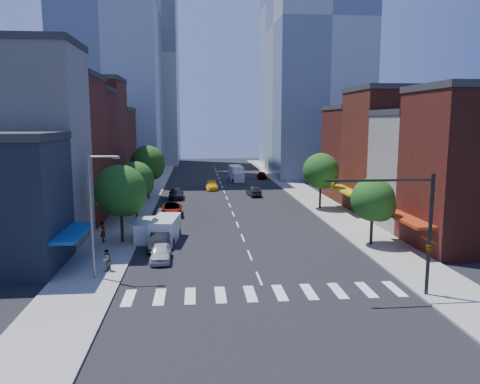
# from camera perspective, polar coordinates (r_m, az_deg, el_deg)

# --- Properties ---
(ground) EXTENTS (220.00, 220.00, 0.00)m
(ground) POSITION_cam_1_polar(r_m,az_deg,el_deg) (34.90, 2.35, -10.49)
(ground) COLOR black
(ground) RESTS_ON ground
(sidewalk_left) EXTENTS (5.00, 120.00, 0.15)m
(sidewalk_left) POSITION_cam_1_polar(r_m,az_deg,el_deg) (73.97, -11.54, -0.32)
(sidewalk_left) COLOR gray
(sidewalk_left) RESTS_ON ground
(sidewalk_right) EXTENTS (5.00, 120.00, 0.15)m
(sidewalk_right) POSITION_cam_1_polar(r_m,az_deg,el_deg) (75.47, 7.69, -0.04)
(sidewalk_right) COLOR gray
(sidewalk_right) RESTS_ON ground
(crosswalk) EXTENTS (19.00, 3.00, 0.01)m
(crosswalk) POSITION_cam_1_polar(r_m,az_deg,el_deg) (32.11, 3.08, -12.23)
(crosswalk) COLOR silver
(crosswalk) RESTS_ON ground
(bldg_left_1) EXTENTS (12.00, 8.00, 18.00)m
(bldg_left_1) POSITION_cam_1_polar(r_m,az_deg,el_deg) (47.67, -25.74, 4.88)
(bldg_left_1) COLOR #BAB5AC
(bldg_left_1) RESTS_ON ground
(bldg_left_2) EXTENTS (12.00, 9.00, 16.00)m
(bldg_left_2) POSITION_cam_1_polar(r_m,az_deg,el_deg) (55.76, -22.67, 4.48)
(bldg_left_2) COLOR #5D2116
(bldg_left_2) RESTS_ON ground
(bldg_left_3) EXTENTS (12.00, 8.00, 15.00)m
(bldg_left_3) POSITION_cam_1_polar(r_m,az_deg,el_deg) (63.94, -20.41, 4.61)
(bldg_left_3) COLOR #511E14
(bldg_left_3) RESTS_ON ground
(bldg_left_4) EXTENTS (12.00, 9.00, 17.00)m
(bldg_left_4) POSITION_cam_1_polar(r_m,az_deg,el_deg) (72.13, -18.72, 5.90)
(bldg_left_4) COLOR #5D2116
(bldg_left_4) RESTS_ON ground
(bldg_left_5) EXTENTS (12.00, 10.00, 13.00)m
(bldg_left_5) POSITION_cam_1_polar(r_m,az_deg,el_deg) (81.49, -17.13, 4.84)
(bldg_left_5) COLOR #511E14
(bldg_left_5) RESTS_ON ground
(bldg_right_1) EXTENTS (12.00, 8.00, 12.00)m
(bldg_right_1) POSITION_cam_1_polar(r_m,az_deg,el_deg) (54.31, 22.66, 2.26)
(bldg_right_1) COLOR #BAB5AC
(bldg_right_1) RESTS_ON ground
(bldg_right_2) EXTENTS (12.00, 10.00, 15.00)m
(bldg_right_2) POSITION_cam_1_polar(r_m,az_deg,el_deg) (62.24, 18.86, 4.59)
(bldg_right_2) COLOR #5D2116
(bldg_right_2) RESTS_ON ground
(bldg_right_3) EXTENTS (12.00, 10.00, 13.00)m
(bldg_right_3) POSITION_cam_1_polar(r_m,az_deg,el_deg) (71.53, 15.55, 4.42)
(bldg_right_3) COLOR #511E14
(bldg_right_3) RESTS_ON ground
(tower_nw) EXTENTS (20.00, 22.00, 70.00)m
(tower_nw) POSITION_cam_1_polar(r_m,az_deg,el_deg) (106.75, -15.77, 21.14)
(tower_nw) COLOR #8C99A8
(tower_nw) RESTS_ON ground
(tower_ne) EXTENTS (18.00, 20.00, 60.00)m
(tower_ne) POSITION_cam_1_polar(r_m,az_deg,el_deg) (99.50, 9.50, 19.34)
(tower_ne) COLOR #9EA5AD
(tower_ne) RESTS_ON ground
(tower_far_e) EXTENTS (22.00, 22.00, 80.00)m
(tower_far_e) POSITION_cam_1_polar(r_m,az_deg,el_deg) (124.36, 8.64, 21.89)
(tower_far_e) COLOR #8C99A8
(tower_far_e) RESTS_ON ground
(tower_far_w) EXTENTS (18.00, 18.00, 56.00)m
(tower_far_w) POSITION_cam_1_polar(r_m,az_deg,el_deg) (129.42, -11.79, 15.88)
(tower_far_w) COLOR #9EA5AD
(tower_far_w) RESTS_ON ground
(traffic_signal) EXTENTS (7.24, 2.24, 8.00)m
(traffic_signal) POSITION_cam_1_polar(r_m,az_deg,el_deg) (32.47, 21.26, -4.91)
(traffic_signal) COLOR black
(traffic_signal) RESTS_ON sidewalk_right
(streetlight) EXTENTS (2.25, 0.25, 9.00)m
(streetlight) POSITION_cam_1_polar(r_m,az_deg,el_deg) (34.99, -17.38, -1.89)
(streetlight) COLOR slate
(streetlight) RESTS_ON sidewalk_left
(tree_left_near) EXTENTS (4.80, 4.80, 7.30)m
(tree_left_near) POSITION_cam_1_polar(r_m,az_deg,el_deg) (44.60, -14.17, -0.07)
(tree_left_near) COLOR black
(tree_left_near) RESTS_ON sidewalk_left
(tree_left_mid) EXTENTS (4.20, 4.20, 6.65)m
(tree_left_mid) POSITION_cam_1_polar(r_m,az_deg,el_deg) (55.44, -12.45, 1.31)
(tree_left_mid) COLOR black
(tree_left_mid) RESTS_ON sidewalk_left
(tree_left_far) EXTENTS (5.00, 5.00, 7.75)m
(tree_left_far) POSITION_cam_1_polar(r_m,az_deg,el_deg) (69.20, -11.07, 3.36)
(tree_left_far) COLOR black
(tree_left_far) RESTS_ON sidewalk_left
(tree_right_near) EXTENTS (4.00, 4.00, 6.20)m
(tree_right_near) POSITION_cam_1_polar(r_m,az_deg,el_deg) (44.27, 16.08, -1.10)
(tree_right_near) COLOR black
(tree_right_near) RESTS_ON sidewalk_right
(tree_right_far) EXTENTS (4.60, 4.60, 7.20)m
(tree_right_far) POSITION_cam_1_polar(r_m,az_deg,el_deg) (61.11, 9.97, 2.38)
(tree_right_far) COLOR black
(tree_right_far) RESTS_ON sidewalk_right
(parked_car_front) EXTENTS (1.75, 4.14, 1.40)m
(parked_car_front) POSITION_cam_1_polar(r_m,az_deg,el_deg) (39.32, -9.65, -7.31)
(parked_car_front) COLOR silver
(parked_car_front) RESTS_ON ground
(parked_car_second) EXTENTS (2.15, 4.91, 1.57)m
(parked_car_second) POSITION_cam_1_polar(r_m,az_deg,el_deg) (42.96, -9.68, -5.82)
(parked_car_second) COLOR black
(parked_car_second) RESTS_ON ground
(parked_car_third) EXTENTS (2.71, 5.40, 1.47)m
(parked_car_third) POSITION_cam_1_polar(r_m,az_deg,el_deg) (57.49, -8.30, -2.14)
(parked_car_third) COLOR #999999
(parked_car_third) RESTS_ON ground
(parked_car_rear) EXTENTS (2.23, 5.30, 1.53)m
(parked_car_rear) POSITION_cam_1_polar(r_m,az_deg,el_deg) (69.70, -7.80, -0.20)
(parked_car_rear) COLOR black
(parked_car_rear) RESTS_ON ground
(cargo_van_near) EXTENTS (2.83, 5.68, 2.33)m
(cargo_van_near) POSITION_cam_1_polar(r_m,az_deg,el_deg) (45.32, -9.10, -4.56)
(cargo_van_near) COLOR silver
(cargo_van_near) RESTS_ON ground
(cargo_van_far) EXTENTS (1.98, 4.59, 1.93)m
(cargo_van_far) POSITION_cam_1_polar(r_m,az_deg,el_deg) (46.15, -11.51, -4.63)
(cargo_van_far) COLOR silver
(cargo_van_far) RESTS_ON ground
(taxi) EXTENTS (2.09, 4.93, 1.42)m
(taxi) POSITION_cam_1_polar(r_m,az_deg,el_deg) (78.27, -3.47, 0.80)
(taxi) COLOR yellow
(taxi) RESTS_ON ground
(traffic_car_oncoming) EXTENTS (1.99, 4.46, 1.42)m
(traffic_car_oncoming) POSITION_cam_1_polar(r_m,az_deg,el_deg) (71.54, 1.67, 0.06)
(traffic_car_oncoming) COLOR black
(traffic_car_oncoming) RESTS_ON ground
(traffic_car_far) EXTENTS (2.08, 4.42, 1.46)m
(traffic_car_far) POSITION_cam_1_polar(r_m,az_deg,el_deg) (93.01, 2.68, 2.08)
(traffic_car_far) COLOR #999999
(traffic_car_far) RESTS_ON ground
(box_truck) EXTENTS (2.56, 7.21, 2.85)m
(box_truck) POSITION_cam_1_polar(r_m,az_deg,el_deg) (89.47, -0.44, 2.22)
(box_truck) COLOR silver
(box_truck) RESTS_ON ground
(pedestrian_near) EXTENTS (0.51, 0.74, 1.97)m
(pedestrian_near) POSITION_cam_1_polar(r_m,az_deg,el_deg) (45.85, -16.34, -4.68)
(pedestrian_near) COLOR #999999
(pedestrian_near) RESTS_ON sidewalk_left
(pedestrian_far) EXTENTS (0.87, 0.99, 1.71)m
(pedestrian_far) POSITION_cam_1_polar(r_m,az_deg,el_deg) (37.22, -15.99, -7.97)
(pedestrian_far) COLOR #999999
(pedestrian_far) RESTS_ON sidewalk_left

